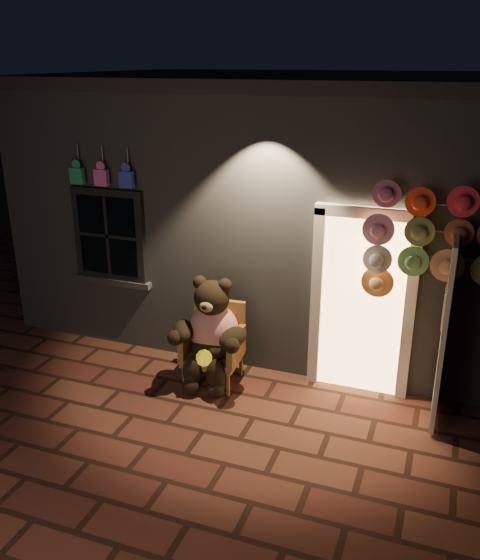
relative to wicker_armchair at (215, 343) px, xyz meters
The scene contains 5 objects.
ground 1.20m from the wicker_armchair, 74.60° to the right, with size 60.00×60.00×0.00m, color #542E20.
shop_building 3.20m from the wicker_armchair, 84.29° to the left, with size 7.30×5.95×3.51m.
wicker_armchair is the anchor object (origin of this frame).
teddy_bear 0.22m from the wicker_armchair, 87.89° to the right, with size 0.97×0.77×1.33m.
hat_rack 2.77m from the wicker_armchair, ahead, with size 1.68×0.22×2.50m.
Camera 1 is at (2.19, -4.79, 3.67)m, focal length 38.00 mm.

